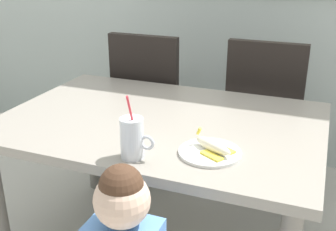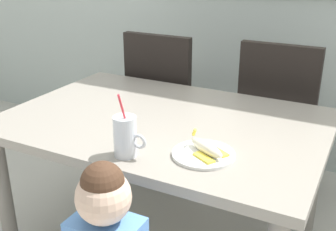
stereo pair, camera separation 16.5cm
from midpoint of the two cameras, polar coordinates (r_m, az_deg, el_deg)
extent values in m
cube|color=gray|center=(1.84, 1.94, -0.99)|extent=(1.39, 0.96, 0.04)
cylinder|color=slate|center=(2.05, -19.40, -10.93)|extent=(0.07, 0.07, 0.67)
cylinder|color=slate|center=(2.58, -6.74, -2.77)|extent=(0.07, 0.07, 0.67)
cylinder|color=slate|center=(2.21, 21.31, -8.73)|extent=(0.07, 0.07, 0.67)
cube|color=black|center=(2.68, 2.36, 0.97)|extent=(0.44, 0.44, 0.06)
cube|color=black|center=(2.42, 0.44, 5.45)|extent=(0.42, 0.05, 0.48)
cylinder|color=black|center=(2.87, 7.35, -2.93)|extent=(0.04, 0.04, 0.42)
cylinder|color=black|center=(3.00, 0.55, -1.56)|extent=(0.04, 0.04, 0.42)
cylinder|color=black|center=(2.55, 4.34, -6.14)|extent=(0.04, 0.04, 0.42)
cylinder|color=black|center=(2.70, -3.10, -4.41)|extent=(0.04, 0.04, 0.42)
cube|color=black|center=(2.56, 17.10, -1.07)|extent=(0.44, 0.44, 0.06)
cube|color=black|center=(2.28, 16.86, 3.44)|extent=(0.42, 0.05, 0.48)
cylinder|color=black|center=(2.81, 21.12, -4.91)|extent=(0.04, 0.04, 0.42)
cylinder|color=black|center=(2.85, 13.60, -3.52)|extent=(0.04, 0.04, 0.42)
cylinder|color=black|center=(2.47, 19.96, -8.53)|extent=(0.04, 0.04, 0.42)
cylinder|color=black|center=(2.52, 11.40, -6.85)|extent=(0.04, 0.04, 0.42)
sphere|color=beige|center=(1.25, -5.10, -11.22)|extent=(0.17, 0.17, 0.17)
sphere|color=#472D1E|center=(1.22, -5.17, -9.38)|extent=(0.13, 0.13, 0.13)
cylinder|color=silver|center=(1.47, -2.75, -2.96)|extent=(0.08, 0.08, 0.15)
cylinder|color=beige|center=(1.48, -2.73, -4.01)|extent=(0.07, 0.07, 0.08)
torus|color=silver|center=(1.45, -0.75, -3.68)|extent=(0.06, 0.01, 0.06)
cylinder|color=#E5333F|center=(1.44, -2.64, -0.67)|extent=(0.01, 0.08, 0.21)
cylinder|color=white|center=(1.51, 8.04, -5.38)|extent=(0.23, 0.23, 0.01)
ellipsoid|color=#F4EAC6|center=(1.50, 8.48, -4.48)|extent=(0.17, 0.12, 0.04)
cube|color=yellow|center=(1.47, 8.17, -5.84)|extent=(0.09, 0.07, 0.01)
cube|color=yellow|center=(1.52, 10.02, -4.97)|extent=(0.09, 0.07, 0.01)
cylinder|color=yellow|center=(1.54, 6.71, -2.35)|extent=(0.03, 0.02, 0.03)
camera|label=1|loc=(0.08, -87.22, 1.11)|focal=44.29mm
camera|label=2|loc=(0.08, 92.78, -1.11)|focal=44.29mm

